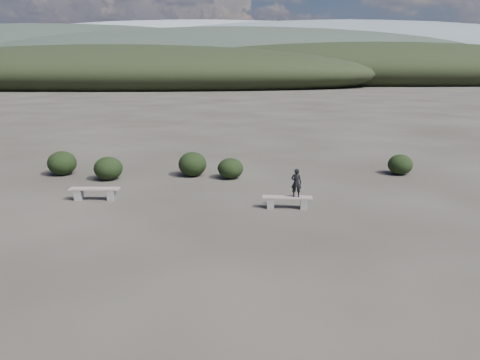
{
  "coord_description": "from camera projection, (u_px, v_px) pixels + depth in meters",
  "views": [
    {
      "loc": [
        0.38,
        -10.78,
        4.63
      ],
      "look_at": [
        0.49,
        3.5,
        1.1
      ],
      "focal_mm": 35.0,
      "sensor_mm": 36.0,
      "label": 1
    }
  ],
  "objects": [
    {
      "name": "shrub_f",
      "position": [
        62.0,
        163.0,
        20.1
      ],
      "size": [
        1.22,
        1.22,
        1.03
      ],
      "primitive_type": "ellipsoid",
      "color": "black",
      "rests_on": "ground"
    },
    {
      "name": "shrub_c",
      "position": [
        230.0,
        168.0,
        19.47
      ],
      "size": [
        1.07,
        1.07,
        0.86
      ],
      "primitive_type": "ellipsoid",
      "color": "black",
      "rests_on": "ground"
    },
    {
      "name": "shrub_e",
      "position": [
        400.0,
        165.0,
        20.17
      ],
      "size": [
        1.05,
        1.05,
        0.87
      ],
      "primitive_type": "ellipsoid",
      "color": "black",
      "rests_on": "ground"
    },
    {
      "name": "mountain_ridges",
      "position": [
        225.0,
        56.0,
        338.05
      ],
      "size": [
        500.0,
        400.0,
        56.0
      ],
      "color": "black",
      "rests_on": "ground"
    },
    {
      "name": "bench_left",
      "position": [
        95.0,
        193.0,
        16.39
      ],
      "size": [
        1.74,
        0.39,
        0.43
      ],
      "rotation": [
        0.0,
        0.0,
        -0.01
      ],
      "color": "gray",
      "rests_on": "ground"
    },
    {
      "name": "shrub_b",
      "position": [
        193.0,
        164.0,
        19.89
      ],
      "size": [
        1.2,
        1.2,
        1.03
      ],
      "primitive_type": "ellipsoid",
      "color": "black",
      "rests_on": "ground"
    },
    {
      "name": "bench_right",
      "position": [
        287.0,
        201.0,
        15.41
      ],
      "size": [
        1.66,
        0.46,
        0.41
      ],
      "rotation": [
        0.0,
        0.0,
        -0.08
      ],
      "color": "gray",
      "rests_on": "ground"
    },
    {
      "name": "shrub_a",
      "position": [
        108.0,
        168.0,
        19.25
      ],
      "size": [
        1.17,
        1.17,
        0.96
      ],
      "primitive_type": "ellipsoid",
      "color": "black",
      "rests_on": "ground"
    },
    {
      "name": "ground",
      "position": [
        221.0,
        257.0,
        11.57
      ],
      "size": [
        1200.0,
        1200.0,
        0.0
      ],
      "primitive_type": "plane",
      "color": "#2F2A24",
      "rests_on": "ground"
    },
    {
      "name": "seated_person",
      "position": [
        296.0,
        183.0,
        15.24
      ],
      "size": [
        0.39,
        0.3,
        0.95
      ],
      "primitive_type": "imported",
      "rotation": [
        0.0,
        0.0,
        2.92
      ],
      "color": "black",
      "rests_on": "bench_right"
    }
  ]
}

